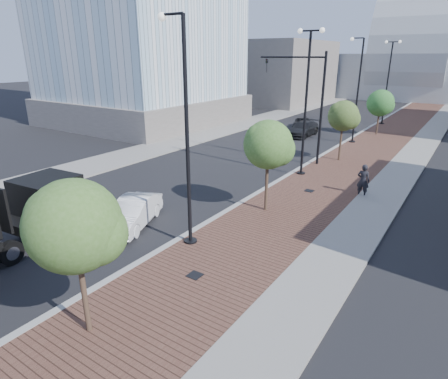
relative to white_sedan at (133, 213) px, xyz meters
The scene contains 22 objects.
sidewalk 30.71m from the white_sedan, 78.10° to the left, with size 7.00×140.00×0.12m, color #4C2D23.
concrete_strip 31.38m from the white_sedan, 73.27° to the left, with size 2.40×140.00×0.13m, color slate.
curb 30.18m from the white_sedan, 84.62° to the left, with size 0.30×140.00×0.14m, color gray.
west_sidewalk 31.72m from the white_sedan, 108.70° to the left, with size 4.00×140.00×0.12m, color slate.
white_sedan is the anchor object (origin of this frame).
dark_car_mid 28.92m from the white_sedan, 96.92° to the left, with size 1.87×4.06×1.13m, color black.
dark_car_far 24.70m from the white_sedan, 94.01° to the left, with size 2.00×4.93×1.43m, color black.
pedestrian 12.91m from the white_sedan, 51.80° to the left, with size 0.70×0.46×1.93m, color black.
streetlight_1 4.94m from the white_sedan, ahead, with size 1.44×0.56×9.21m.
streetlight_2 13.19m from the white_sedan, 74.10° to the left, with size 1.72×0.56×9.28m.
streetlight_3 24.54m from the white_sedan, 82.14° to the left, with size 1.44×0.56×9.21m.
streetlight_4 36.44m from the white_sedan, 84.56° to the left, with size 1.72×0.56×9.28m.
traffic_mast 15.85m from the white_sedan, 80.45° to the left, with size 5.09×0.20×8.00m.
tree_0 7.93m from the white_sedan, 52.96° to the right, with size 2.57×2.56×4.74m.
tree_1 7.35m from the white_sedan, 48.54° to the left, with size 2.48×2.44×4.80m.
tree_2 17.86m from the white_sedan, 75.30° to the left, with size 2.32×2.26×4.62m.
tree_3 29.52m from the white_sedan, 81.24° to the left, with size 2.62×2.61×4.56m.
tower_podium 30.57m from the white_sedan, 133.84° to the left, with size 19.00×19.00×3.00m, color #635D59.
convention_center 75.24m from the white_sedan, 89.37° to the left, with size 50.00×30.00×50.00m.
commercial_block_nw 53.08m from the white_sedan, 108.94° to the left, with size 14.00×20.00×10.00m, color #68625D.
utility_cover_1 5.61m from the white_sedan, 20.52° to the right, with size 0.50×0.50×0.02m, color black.
utility_cover_2 10.46m from the white_sedan, 59.95° to the left, with size 0.50×0.50×0.02m, color black.
Camera 1 is at (9.93, -1.30, 7.72)m, focal length 30.22 mm.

